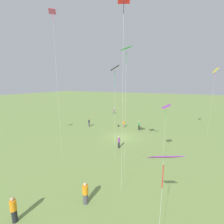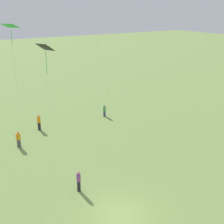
# 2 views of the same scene
# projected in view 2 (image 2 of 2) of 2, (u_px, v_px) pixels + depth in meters

# --- Properties ---
(ground_plane) EXTENTS (240.00, 240.00, 0.00)m
(ground_plane) POSITION_uv_depth(u_px,v_px,m) (120.00, 214.00, 21.82)
(ground_plane) COLOR #7A994C
(person_0) EXTENTS (0.50, 0.50, 1.61)m
(person_0) POSITION_uv_depth(u_px,v_px,m) (104.00, 111.00, 40.55)
(person_0) COLOR #333D5B
(person_0) RESTS_ON ground_plane
(person_2) EXTENTS (0.62, 0.62, 1.77)m
(person_2) POSITION_uv_depth(u_px,v_px,m) (18.00, 139.00, 31.77)
(person_2) COLOR #4C4C51
(person_2) RESTS_ON ground_plane
(person_4) EXTENTS (0.46, 0.46, 1.86)m
(person_4) POSITION_uv_depth(u_px,v_px,m) (39.00, 122.00, 36.15)
(person_4) COLOR #232328
(person_4) RESTS_ON ground_plane
(person_8) EXTENTS (0.38, 0.38, 1.78)m
(person_8) POSITION_uv_depth(u_px,v_px,m) (79.00, 181.00, 24.21)
(person_8) COLOR #232328
(person_8) RESTS_ON ground_plane
(kite_1) EXTENTS (1.41, 1.40, 12.56)m
(kite_1) POSITION_uv_depth(u_px,v_px,m) (11.00, 32.00, 23.15)
(kite_1) COLOR green
(kite_1) RESTS_ON ground_plane
(kite_3) EXTENTS (1.38, 1.31, 11.17)m
(kite_3) POSITION_uv_depth(u_px,v_px,m) (46.00, 52.00, 23.22)
(kite_3) COLOR black
(kite_3) RESTS_ON ground_plane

